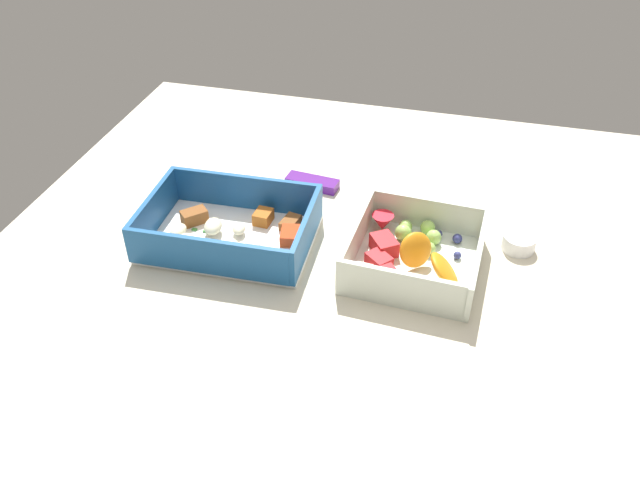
{
  "coord_description": "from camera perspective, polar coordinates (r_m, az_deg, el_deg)",
  "views": [
    {
      "loc": [
        13.55,
        -57.27,
        49.48
      ],
      "look_at": [
        -1.29,
        0.13,
        4.0
      ],
      "focal_mm": 36.56,
      "sensor_mm": 36.0,
      "label": 1
    }
  ],
  "objects": [
    {
      "name": "table_surface",
      "position": [
        0.76,
        0.91,
        -2.0
      ],
      "size": [
        80.0,
        80.0,
        2.0
      ],
      "primitive_type": "cube",
      "color": "beige",
      "rests_on": "ground"
    },
    {
      "name": "pasta_container",
      "position": [
        0.77,
        -7.92,
        0.75
      ],
      "size": [
        19.85,
        14.37,
        5.22
      ],
      "rotation": [
        0.0,
        0.0,
        0.03
      ],
      "color": "white",
      "rests_on": "table_surface"
    },
    {
      "name": "fruit_bowl",
      "position": [
        0.74,
        8.12,
        -1.2
      ],
      "size": [
        15.12,
        15.53,
        5.12
      ],
      "rotation": [
        0.0,
        0.0,
        -0.06
      ],
      "color": "silver",
      "rests_on": "table_surface"
    },
    {
      "name": "candy_bar",
      "position": [
        0.87,
        -0.69,
        5.03
      ],
      "size": [
        7.22,
        3.14,
        1.2
      ],
      "primitive_type": "cube",
      "rotation": [
        0.0,
        0.0,
        -0.11
      ],
      "color": "#51197A",
      "rests_on": "table_surface"
    },
    {
      "name": "paper_cup_liner",
      "position": [
        0.8,
        17.01,
        -0.22
      ],
      "size": [
        3.83,
        3.83,
        1.85
      ],
      "primitive_type": "cylinder",
      "color": "white",
      "rests_on": "table_surface"
    }
  ]
}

